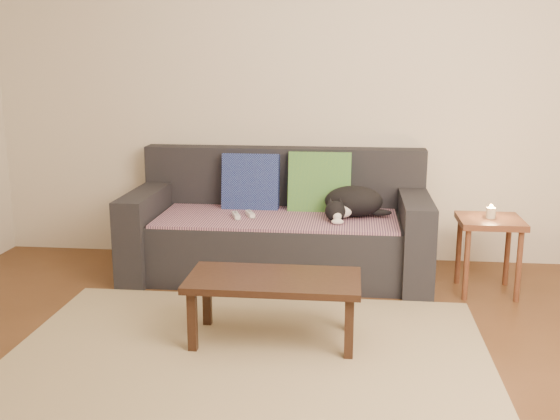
{
  "coord_description": "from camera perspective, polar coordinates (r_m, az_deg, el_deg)",
  "views": [
    {
      "loc": [
        0.52,
        -2.94,
        1.5
      ],
      "look_at": [
        0.05,
        1.2,
        0.55
      ],
      "focal_mm": 42.0,
      "sensor_mm": 36.0,
      "label": 1
    }
  ],
  "objects": [
    {
      "name": "ground",
      "position": [
        3.34,
        -3.26,
        -13.87
      ],
      "size": [
        4.5,
        4.5,
        0.0
      ],
      "primitive_type": "plane",
      "color": "brown",
      "rests_on": "ground"
    },
    {
      "name": "back_wall",
      "position": [
        4.97,
        0.47,
        10.55
      ],
      "size": [
        4.5,
        0.04,
        2.6
      ],
      "primitive_type": "cube",
      "color": "beige",
      "rests_on": "ground"
    },
    {
      "name": "sofa",
      "position": [
        4.7,
        -0.1,
        -1.84
      ],
      "size": [
        2.1,
        0.94,
        0.87
      ],
      "color": "#232328",
      "rests_on": "ground"
    },
    {
      "name": "throw_blanket",
      "position": [
        4.58,
        -0.23,
        -0.67
      ],
      "size": [
        1.66,
        0.74,
        0.02
      ],
      "primitive_type": "cube",
      "color": "#392545",
      "rests_on": "sofa"
    },
    {
      "name": "cushion_navy",
      "position": [
        4.82,
        -2.56,
        2.44
      ],
      "size": [
        0.42,
        0.17,
        0.43
      ],
      "primitive_type": "cube",
      "rotation": [
        -0.16,
        0.0,
        0.0
      ],
      "color": "#11154B",
      "rests_on": "throw_blanket"
    },
    {
      "name": "cushion_green",
      "position": [
        4.77,
        3.47,
        2.31
      ],
      "size": [
        0.45,
        0.21,
        0.46
      ],
      "primitive_type": "cube",
      "rotation": [
        -0.21,
        0.0,
        0.0
      ],
      "color": "#0C4E48",
      "rests_on": "throw_blanket"
    },
    {
      "name": "cat",
      "position": [
        4.57,
        6.32,
        0.67
      ],
      "size": [
        0.51,
        0.49,
        0.21
      ],
      "rotation": [
        0.0,
        0.0,
        0.37
      ],
      "color": "black",
      "rests_on": "throw_blanket"
    },
    {
      "name": "wii_remote_a",
      "position": [
        4.58,
        -2.62,
        -0.35
      ],
      "size": [
        0.09,
        0.15,
        0.03
      ],
      "primitive_type": "cube",
      "rotation": [
        0.0,
        0.0,
        1.96
      ],
      "color": "white",
      "rests_on": "throw_blanket"
    },
    {
      "name": "wii_remote_b",
      "position": [
        4.54,
        -3.85,
        -0.49
      ],
      "size": [
        0.08,
        0.15,
        0.03
      ],
      "primitive_type": "cube",
      "rotation": [
        0.0,
        0.0,
        1.91
      ],
      "color": "white",
      "rests_on": "throw_blanket"
    },
    {
      "name": "side_table",
      "position": [
        4.48,
        17.78,
        -1.78
      ],
      "size": [
        0.4,
        0.4,
        0.5
      ],
      "color": "brown",
      "rests_on": "ground"
    },
    {
      "name": "candle",
      "position": [
        4.45,
        17.89,
        -0.21
      ],
      "size": [
        0.06,
        0.06,
        0.09
      ],
      "color": "beige",
      "rests_on": "side_table"
    },
    {
      "name": "rug",
      "position": [
        3.47,
        -2.83,
        -12.67
      ],
      "size": [
        2.5,
        1.8,
        0.01
      ],
      "primitive_type": "cube",
      "color": "tan",
      "rests_on": "ground"
    },
    {
      "name": "coffee_table",
      "position": [
        3.54,
        -0.55,
        -6.58
      ],
      "size": [
        0.93,
        0.46,
        0.37
      ],
      "color": "#311D13",
      "rests_on": "rug"
    }
  ]
}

